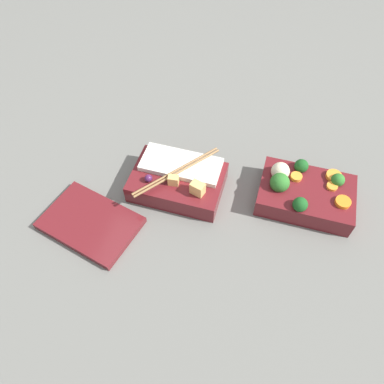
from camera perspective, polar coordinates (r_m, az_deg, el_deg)
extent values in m
plane|color=slate|center=(0.83, 6.83, -0.69)|extent=(3.00, 3.00, 0.00)
cube|color=maroon|center=(0.84, 16.89, -0.47)|extent=(0.20, 0.13, 0.05)
sphere|color=#19511E|center=(0.84, 16.33, 3.84)|extent=(0.03, 0.03, 0.03)
sphere|color=#2D7028|center=(0.80, 13.23, 1.40)|extent=(0.04, 0.04, 0.04)
sphere|color=#2D7028|center=(0.84, 21.34, 1.73)|extent=(0.03, 0.03, 0.03)
sphere|color=#19511E|center=(0.78, 16.15, -1.83)|extent=(0.03, 0.03, 0.03)
cylinder|color=orange|center=(0.84, 20.57, 0.82)|extent=(0.03, 0.03, 0.01)
cylinder|color=orange|center=(0.83, 15.60, 2.24)|extent=(0.03, 0.03, 0.01)
cylinder|color=orange|center=(0.85, 20.78, 2.31)|extent=(0.04, 0.04, 0.01)
cylinder|color=orange|center=(0.82, 22.01, -1.43)|extent=(0.04, 0.04, 0.01)
sphere|color=beige|center=(0.82, 13.31, 3.09)|extent=(0.04, 0.04, 0.04)
cube|color=maroon|center=(0.82, -2.20, 1.50)|extent=(0.20, 0.13, 0.05)
cube|color=silver|center=(0.82, -1.67, 4.23)|extent=(0.17, 0.08, 0.01)
cube|color=#EAB266|center=(0.77, 0.85, 0.55)|extent=(0.03, 0.03, 0.03)
cube|color=#EAB266|center=(0.78, -2.86, 1.80)|extent=(0.02, 0.02, 0.02)
sphere|color=#4C1E4C|center=(0.79, -6.66, 2.09)|extent=(0.02, 0.02, 0.02)
cylinder|color=olive|center=(0.80, -2.43, 3.31)|extent=(0.14, 0.17, 0.01)
cylinder|color=olive|center=(0.79, -2.14, 2.99)|extent=(0.14, 0.17, 0.01)
cube|color=maroon|center=(0.81, -15.22, -4.57)|extent=(0.22, 0.17, 0.01)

